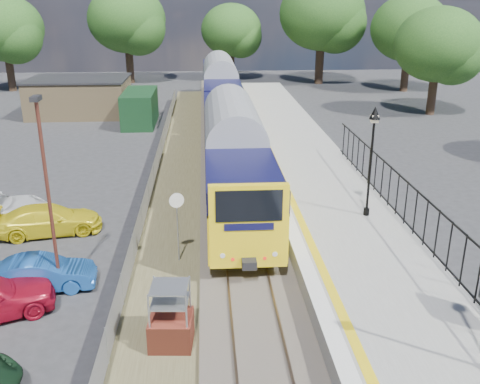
{
  "coord_description": "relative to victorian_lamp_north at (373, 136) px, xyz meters",
  "views": [
    {
      "loc": [
        -1.4,
        -14.4,
        9.54
      ],
      "look_at": [
        -0.02,
        6.16,
        2.0
      ],
      "focal_mm": 40.0,
      "sensor_mm": 36.0,
      "label": 1
    }
  ],
  "objects": [
    {
      "name": "ground",
      "position": [
        -5.3,
        -6.0,
        -4.3
      ],
      "size": [
        120.0,
        120.0,
        0.0
      ],
      "primitive_type": "plane",
      "color": "#2D2D30",
      "rests_on": "ground"
    },
    {
      "name": "car_yellow",
      "position": [
        -13.41,
        1.02,
        -3.67
      ],
      "size": [
        4.6,
        2.58,
        1.26
      ],
      "primitive_type": "imported",
      "rotation": [
        0.0,
        0.0,
        1.77
      ],
      "color": "yellow",
      "rests_on": "ground"
    },
    {
      "name": "victorian_lamp_north",
      "position": [
        0.0,
        0.0,
        0.0
      ],
      "size": [
        0.44,
        0.44,
        4.6
      ],
      "color": "black",
      "rests_on": "platform"
    },
    {
      "name": "platform_edge",
      "position": [
        -3.16,
        2.0,
        -3.39
      ],
      "size": [
        0.9,
        70.0,
        0.01
      ],
      "color": "silver",
      "rests_on": "platform"
    },
    {
      "name": "train",
      "position": [
        -5.3,
        16.46,
        -1.96
      ],
      "size": [
        2.82,
        40.83,
        3.51
      ],
      "color": "yellow",
      "rests_on": "ground"
    },
    {
      "name": "carpark_lamp",
      "position": [
        -11.77,
        -3.95,
        -0.44
      ],
      "size": [
        0.25,
        0.5,
        6.74
      ],
      "color": "#53251B",
      "rests_on": "ground"
    },
    {
      "name": "track_bed",
      "position": [
        -5.77,
        3.67,
        -4.21
      ],
      "size": [
        5.9,
        80.0,
        0.29
      ],
      "color": "#473F38",
      "rests_on": "ground"
    },
    {
      "name": "wire_fence",
      "position": [
        -9.5,
        6.0,
        -3.7
      ],
      "size": [
        0.06,
        52.0,
        1.2
      ],
      "color": "#999EA3",
      "rests_on": "ground"
    },
    {
      "name": "speed_sign",
      "position": [
        -7.8,
        -2.0,
        -2.39
      ],
      "size": [
        0.55,
        0.2,
        2.81
      ],
      "rotation": [
        0.0,
        0.0,
        0.3
      ],
      "color": "#999EA3",
      "rests_on": "ground"
    },
    {
      "name": "car_blue",
      "position": [
        -12.43,
        -3.72,
        -3.7
      ],
      "size": [
        3.72,
        1.61,
        1.19
      ],
      "primitive_type": "imported",
      "rotation": [
        0.0,
        0.0,
        1.67
      ],
      "color": "#194C99",
      "rests_on": "ground"
    },
    {
      "name": "outbuilding",
      "position": [
        -16.21,
        25.21,
        -2.78
      ],
      "size": [
        10.8,
        10.1,
        3.12
      ],
      "color": "#A1855A",
      "rests_on": "ground"
    },
    {
      "name": "palisade_fence",
      "position": [
        1.25,
        -3.76,
        -2.46
      ],
      "size": [
        0.12,
        26.0,
        2.0
      ],
      "color": "black",
      "rests_on": "platform"
    },
    {
      "name": "tree_line",
      "position": [
        -3.9,
        36.0,
        2.31
      ],
      "size": [
        56.8,
        43.8,
        11.88
      ],
      "color": "#332319",
      "rests_on": "ground"
    },
    {
      "name": "platform",
      "position": [
        -1.1,
        2.0,
        -3.85
      ],
      "size": [
        5.0,
        70.0,
        0.9
      ],
      "primitive_type": "cube",
      "color": "gray",
      "rests_on": "ground"
    },
    {
      "name": "brick_plinth",
      "position": [
        -7.8,
        -7.2,
        -3.35
      ],
      "size": [
        1.31,
        1.31,
        1.97
      ],
      "rotation": [
        0.0,
        0.0,
        -0.07
      ],
      "color": "maroon",
      "rests_on": "ground"
    }
  ]
}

